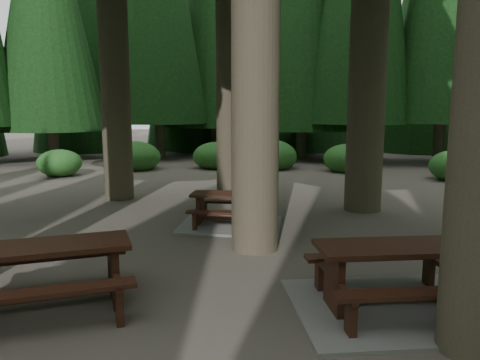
% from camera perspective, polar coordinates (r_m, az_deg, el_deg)
% --- Properties ---
extents(ground, '(80.00, 80.00, 0.00)m').
position_cam_1_polar(ground, '(8.70, -3.70, -8.20)').
color(ground, '#4D443E').
rests_on(ground, ground).
extents(picnic_table_a, '(3.17, 2.95, 0.86)m').
position_cam_1_polar(picnic_table_a, '(6.36, 18.35, -12.31)').
color(picnic_table_a, gray).
rests_on(picnic_table_a, ground).
extents(picnic_table_c, '(2.46, 2.17, 0.72)m').
position_cam_1_polar(picnic_table_c, '(10.14, -1.16, -4.31)').
color(picnic_table_c, gray).
rests_on(picnic_table_c, ground).
extents(picnic_table_e, '(2.58, 2.51, 0.87)m').
position_cam_1_polar(picnic_table_e, '(6.41, -22.42, -9.77)').
color(picnic_table_e, black).
rests_on(picnic_table_e, ground).
extents(shrub_ring, '(23.86, 24.64, 1.49)m').
position_cam_1_polar(shrub_ring, '(9.05, 2.24, -4.89)').
color(shrub_ring, '#246321').
rests_on(shrub_ring, ground).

